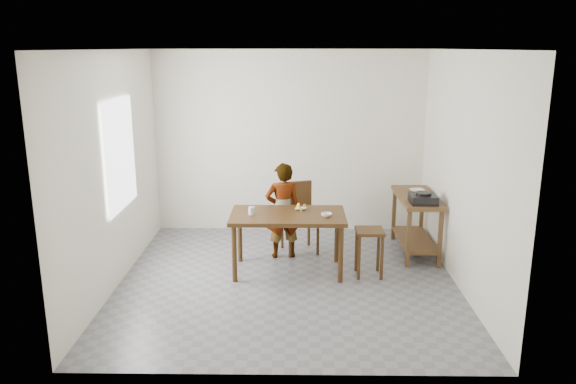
{
  "coord_description": "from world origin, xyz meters",
  "views": [
    {
      "loc": [
        0.09,
        -6.26,
        2.73
      ],
      "look_at": [
        0.0,
        0.4,
        1.0
      ],
      "focal_mm": 35.0,
      "sensor_mm": 36.0,
      "label": 1
    }
  ],
  "objects_px": {
    "dining_chair": "(300,218)",
    "dining_table": "(288,243)",
    "stool": "(369,253)",
    "prep_counter": "(415,224)",
    "child": "(283,211)"
  },
  "relations": [
    {
      "from": "dining_chair",
      "to": "dining_table",
      "type": "bearing_deg",
      "value": -118.92
    },
    {
      "from": "child",
      "to": "stool",
      "type": "distance_m",
      "value": 1.28
    },
    {
      "from": "dining_table",
      "to": "prep_counter",
      "type": "distance_m",
      "value": 1.86
    },
    {
      "from": "child",
      "to": "dining_chair",
      "type": "distance_m",
      "value": 0.35
    },
    {
      "from": "prep_counter",
      "to": "stool",
      "type": "xyz_separation_m",
      "value": [
        -0.73,
        -0.81,
        -0.11
      ]
    },
    {
      "from": "stool",
      "to": "dining_table",
      "type": "bearing_deg",
      "value": 173.39
    },
    {
      "from": "dining_table",
      "to": "stool",
      "type": "height_order",
      "value": "dining_table"
    },
    {
      "from": "stool",
      "to": "dining_chair",
      "type": "bearing_deg",
      "value": 135.41
    },
    {
      "from": "dining_chair",
      "to": "stool",
      "type": "distance_m",
      "value": 1.19
    },
    {
      "from": "dining_table",
      "to": "prep_counter",
      "type": "xyz_separation_m",
      "value": [
        1.72,
        0.7,
        0.03
      ]
    },
    {
      "from": "prep_counter",
      "to": "dining_chair",
      "type": "xyz_separation_m",
      "value": [
        -1.57,
        0.01,
        0.07
      ]
    },
    {
      "from": "dining_chair",
      "to": "child",
      "type": "bearing_deg",
      "value": -155.33
    },
    {
      "from": "child",
      "to": "stool",
      "type": "relative_size",
      "value": 2.17
    },
    {
      "from": "dining_table",
      "to": "child",
      "type": "distance_m",
      "value": 0.58
    },
    {
      "from": "dining_table",
      "to": "stool",
      "type": "relative_size",
      "value": 2.38
    }
  ]
}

